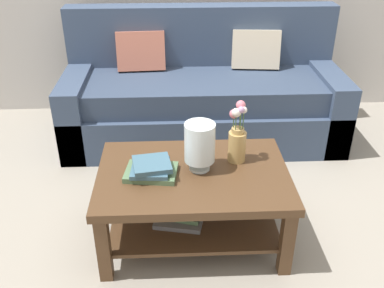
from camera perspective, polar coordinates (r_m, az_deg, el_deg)
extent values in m
plane|color=gray|center=(3.06, 0.53, -7.43)|extent=(10.00, 10.00, 0.00)
cube|color=#384760|center=(3.77, 1.43, 3.35)|extent=(2.29, 0.90, 0.36)
cube|color=#324057|center=(3.63, 1.52, 7.12)|extent=(2.05, 0.74, 0.20)
cube|color=#384760|center=(3.90, 1.17, 12.65)|extent=(2.29, 0.20, 0.70)
cube|color=#384760|center=(3.79, -14.52, 4.55)|extent=(0.20, 0.90, 0.60)
cube|color=#384760|center=(3.93, 16.88, 5.10)|extent=(0.20, 0.90, 0.60)
cube|color=#B26651|center=(3.76, -6.70, 11.99)|extent=(0.41, 0.21, 0.34)
cube|color=beige|center=(3.82, 8.33, 12.15)|extent=(0.42, 0.22, 0.34)
cube|color=#4C331E|center=(2.51, 0.16, -4.17)|extent=(1.10, 0.75, 0.05)
cube|color=#4C331E|center=(2.44, -11.45, -13.21)|extent=(0.07, 0.07, 0.42)
cube|color=#4C331E|center=(2.48, 12.28, -12.45)|extent=(0.07, 0.07, 0.42)
cube|color=#4C331E|center=(2.93, -9.86, -4.73)|extent=(0.07, 0.07, 0.42)
cube|color=#4C331E|center=(2.97, 9.43, -4.24)|extent=(0.07, 0.07, 0.42)
cube|color=#4C331E|center=(2.70, 0.15, -9.61)|extent=(0.98, 0.63, 0.02)
cube|color=slate|center=(2.64, -1.68, -9.81)|extent=(0.31, 0.25, 0.03)
cube|color=#51704C|center=(2.67, -1.72, -8.62)|extent=(0.33, 0.27, 0.03)
cube|color=#51704C|center=(2.48, -5.35, -3.70)|extent=(0.31, 0.24, 0.03)
cube|color=#3D6075|center=(2.46, -5.47, -3.15)|extent=(0.22, 0.23, 0.02)
cube|color=#3D6075|center=(2.45, -5.26, -2.67)|extent=(0.23, 0.23, 0.03)
cylinder|color=silver|center=(2.53, 1.02, -3.10)|extent=(0.12, 0.12, 0.02)
cylinder|color=silver|center=(2.51, 1.03, -2.52)|extent=(0.04, 0.04, 0.05)
cylinder|color=silver|center=(2.44, 1.06, 0.20)|extent=(0.18, 0.18, 0.23)
sphere|color=#993833|center=(2.47, 0.44, -0.91)|extent=(0.06, 0.06, 0.06)
sphere|color=#51704C|center=(2.48, 1.63, -0.80)|extent=(0.05, 0.05, 0.05)
cylinder|color=tan|center=(2.58, 5.88, -0.34)|extent=(0.11, 0.11, 0.19)
cylinder|color=tan|center=(2.53, 6.00, 1.77)|extent=(0.07, 0.07, 0.03)
cylinder|color=#426638|center=(2.49, 6.72, 3.08)|extent=(0.01, 0.01, 0.11)
sphere|color=silver|center=(2.46, 6.81, 4.43)|extent=(0.04, 0.04, 0.04)
cylinder|color=#426638|center=(2.52, 6.30, 3.54)|extent=(0.01, 0.01, 0.11)
sphere|color=#C66B7A|center=(2.49, 6.39, 5.06)|extent=(0.06, 0.06, 0.06)
cylinder|color=#426638|center=(2.51, 5.45, 2.91)|extent=(0.01, 0.01, 0.07)
sphere|color=#C66B7A|center=(2.49, 5.50, 3.94)|extent=(0.05, 0.05, 0.05)
cylinder|color=#426638|center=(2.48, 5.75, 2.81)|extent=(0.01, 0.01, 0.09)
sphere|color=silver|center=(2.45, 5.82, 4.09)|extent=(0.05, 0.05, 0.05)
cylinder|color=#426638|center=(2.48, 6.36, 3.03)|extent=(0.01, 0.01, 0.11)
sphere|color=#B28CB7|center=(2.45, 6.44, 4.46)|extent=(0.04, 0.04, 0.04)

